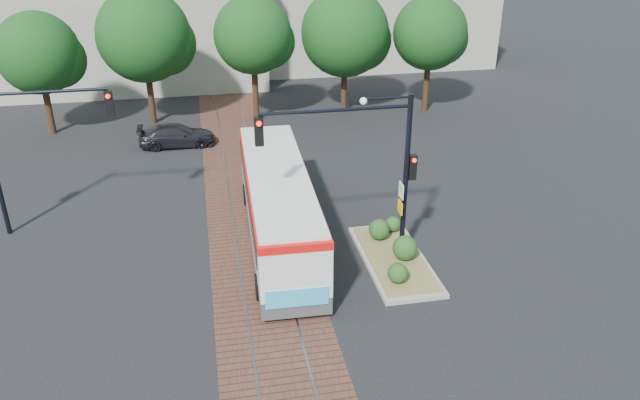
# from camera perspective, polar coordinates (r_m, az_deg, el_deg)

# --- Properties ---
(ground) EXTENTS (120.00, 120.00, 0.00)m
(ground) POSITION_cam_1_polar(r_m,az_deg,el_deg) (22.97, -5.50, -5.56)
(ground) COLOR black
(ground) RESTS_ON ground
(trackbed) EXTENTS (3.60, 40.00, 0.02)m
(trackbed) POSITION_cam_1_polar(r_m,az_deg,el_deg) (26.46, -6.42, -1.10)
(trackbed) COLOR #563127
(trackbed) RESTS_ON ground
(tree_row) EXTENTS (26.40, 5.60, 7.67)m
(tree_row) POSITION_cam_1_polar(r_m,az_deg,el_deg) (36.79, -6.68, 14.58)
(tree_row) COLOR #382314
(tree_row) RESTS_ON ground
(warehouses) EXTENTS (40.00, 13.00, 8.00)m
(warehouses) POSITION_cam_1_polar(r_m,az_deg,el_deg) (49.01, -10.02, 15.93)
(warehouses) COLOR #ADA899
(warehouses) RESTS_ON ground
(city_bus) EXTENTS (2.58, 10.76, 2.86)m
(city_bus) POSITION_cam_1_polar(r_m,az_deg,el_deg) (23.58, -3.85, -0.20)
(city_bus) COLOR #444447
(city_bus) RESTS_ON ground
(traffic_island) EXTENTS (2.20, 5.20, 1.13)m
(traffic_island) POSITION_cam_1_polar(r_m,az_deg,el_deg) (22.89, 6.82, -4.79)
(traffic_island) COLOR gray
(traffic_island) RESTS_ON ground
(signal_pole_main) EXTENTS (5.49, 0.46, 6.00)m
(signal_pole_main) POSITION_cam_1_polar(r_m,az_deg,el_deg) (21.02, 4.79, 4.07)
(signal_pole_main) COLOR black
(signal_pole_main) RESTS_ON ground
(signal_pole_left) EXTENTS (4.99, 0.34, 6.00)m
(signal_pole_left) POSITION_cam_1_polar(r_m,az_deg,el_deg) (25.82, -25.74, 5.04)
(signal_pole_left) COLOR black
(signal_pole_left) RESTS_ON ground
(parked_car) EXTENTS (4.02, 1.67, 1.16)m
(parked_car) POSITION_cam_1_polar(r_m,az_deg,el_deg) (34.17, -12.95, 5.78)
(parked_car) COLOR black
(parked_car) RESTS_ON ground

